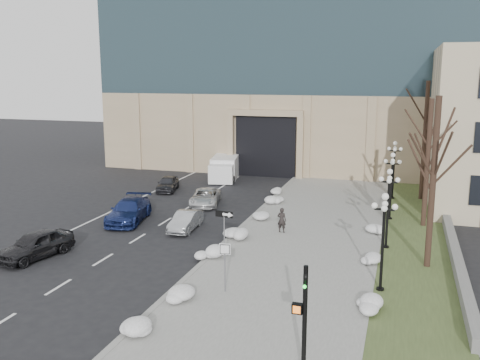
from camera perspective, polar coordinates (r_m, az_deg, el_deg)
The scene contains 32 objects.
ground at distance 22.89m, azimuth -8.10°, elevation -14.97°, with size 160.00×160.00×0.00m, color black.
sidewalk at distance 34.42m, azimuth 7.33°, elevation -5.69°, with size 9.00×40.00×0.12m, color gray.
curb at distance 35.42m, azimuth 0.12°, elevation -5.09°, with size 0.30×40.00×0.14m, color gray.
grass_strip at distance 34.00m, azimuth 18.25°, elevation -6.42°, with size 4.00×40.00×0.10m, color #3A4824.
stone_wall at distance 35.95m, azimuth 21.43°, elevation -5.19°, with size 0.50×30.00×0.70m, color slate.
car_a at distance 31.87m, azimuth -20.97°, elevation -6.45°, with size 1.80×4.48×1.53m, color black.
car_b at distance 35.10m, azimuth -5.83°, elevation -4.38°, with size 1.29×3.71×1.22m, color #9CA0A4.
car_c at distance 37.66m, azimuth -11.77°, elevation -3.22°, with size 2.16×5.32×1.54m, color navy.
car_d at distance 41.52m, azimuth -3.71°, elevation -1.85°, with size 2.07×4.49×1.25m, color silver.
car_e at distance 46.82m, azimuth -7.73°, elevation -0.37°, with size 1.54×3.84×1.31m, color #303035.
pedestrian at distance 34.13m, azimuth 4.48°, elevation -4.28°, with size 0.59×0.38×1.60m, color black.
box_truck at distance 51.76m, azimuth -1.63°, elevation 1.27°, with size 3.55×6.97×2.11m.
one_way_sign at distance 28.58m, azimuth -1.40°, elevation -4.35°, with size 1.07×0.34×2.87m.
keep_sign at distance 24.79m, azimuth -1.62°, elevation -8.22°, with size 0.52×0.15×2.44m.
traffic_signal at distance 18.32m, azimuth 6.78°, elevation -15.01°, with size 0.68×0.91×4.02m.
snow_clump_a at distance 21.69m, azimuth -11.18°, elevation -15.76°, with size 1.10×1.60×0.36m, color white.
snow_clump_b at distance 24.52m, azimuth -7.10°, elevation -12.31°, with size 1.10×1.60×0.36m, color white.
snow_clump_c at distance 29.46m, azimuth -3.39°, elevation -8.10°, with size 1.10×1.60×0.36m, color white.
snow_clump_d at distance 33.07m, azimuth -0.39°, elevation -5.88°, with size 1.10×1.60×0.36m, color white.
snow_clump_e at distance 37.24m, azimuth 1.76°, elevation -3.90°, with size 1.10×1.60×0.36m, color white.
snow_clump_f at distance 41.77m, azimuth 3.75°, elevation -2.23°, with size 1.10×1.60×0.36m, color white.
snow_clump_g at distance 45.05m, azimuth 4.35°, elevation -1.22°, with size 1.10×1.60×0.36m, color white.
snow_clump_h at distance 24.07m, azimuth 13.40°, elevation -13.01°, with size 1.10×1.60×0.36m, color white.
snow_clump_i at distance 29.54m, azimuth 13.71°, elevation -8.36°, with size 1.10×1.60×0.36m, color white.
snow_clump_j at distance 34.92m, azimuth 14.75°, elevation -5.32°, with size 1.10×1.60×0.36m, color white.
lamppost_a at distance 25.47m, azimuth 15.06°, elevation -5.07°, with size 1.18×1.18×4.76m.
lamppost_b at distance 31.76m, azimuth 15.55°, elevation -1.85°, with size 1.18×1.18×4.76m.
lamppost_c at distance 38.12m, azimuth 15.88°, elevation 0.31°, with size 1.18×1.18×4.76m.
lamppost_d at distance 44.53m, azimuth 16.12°, elevation 1.84°, with size 1.18×1.18×4.76m.
tree_near at distance 28.82m, azimuth 20.05°, elevation 2.14°, with size 3.20×3.20×9.00m.
tree_mid at distance 36.78m, azimuth 19.47°, elevation 3.54°, with size 3.20×3.20×8.50m.
tree_far at distance 44.66m, azimuth 19.19°, elevation 5.67°, with size 3.20×3.20×9.50m.
Camera 1 is at (8.98, -18.46, 10.12)m, focal length 40.00 mm.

